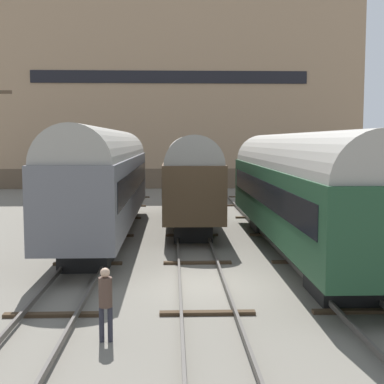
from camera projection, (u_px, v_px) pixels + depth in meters
ground_plane at (202, 285)px, 17.45m from camera, size 200.00×200.00×0.00m
track_left at (73, 282)px, 17.29m from camera, size 2.60×60.00×0.26m
track_middle at (202, 281)px, 17.43m from camera, size 2.60×60.00×0.26m
track_right at (328, 280)px, 17.58m from camera, size 2.60×60.00×0.26m
train_car_grey at (106, 176)px, 25.76m from camera, size 2.89×18.33×5.28m
train_car_brown at (189, 174)px, 30.45m from camera, size 2.84×15.55×4.96m
train_car_green at (297, 186)px, 21.88m from camera, size 2.97×18.57×5.02m
station_platform at (378, 236)px, 20.55m from camera, size 2.91×14.27×1.12m
bench at (377, 225)px, 19.62m from camera, size 1.40×0.40×0.91m
person_worker at (105, 297)px, 12.44m from camera, size 0.32×0.32×1.77m
warehouse_building at (170, 93)px, 57.67m from camera, size 38.10×12.28×19.67m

